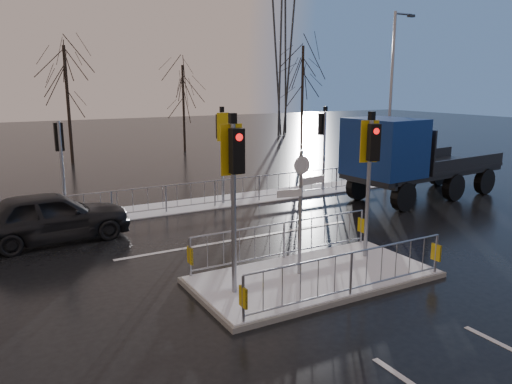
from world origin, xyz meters
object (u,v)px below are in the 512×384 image
traffic_island (313,265)px  car_far_lane (51,216)px  flatbed_truck (401,157)px  street_lamp_right (392,91)px

traffic_island → car_far_lane: 8.26m
traffic_island → flatbed_truck: 9.62m
traffic_island → street_lamp_right: (10.58, 8.49, 4.00)m
flatbed_truck → traffic_island: bearing=-147.3°
flatbed_truck → car_far_lane: bearing=174.5°
flatbed_truck → street_lamp_right: size_ratio=0.95×
flatbed_truck → street_lamp_right: 4.95m
car_far_lane → flatbed_truck: size_ratio=0.61×
car_far_lane → traffic_island: bearing=-144.8°
car_far_lane → street_lamp_right: (15.77, 2.08, 3.60)m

